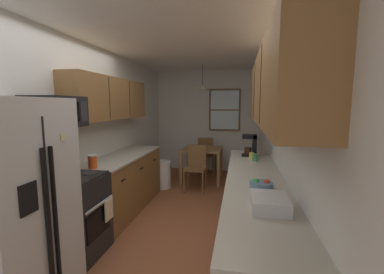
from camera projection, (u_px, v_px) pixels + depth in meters
The scene contains 26 objects.
ground_plane at pixel (186, 211), 4.01m from camera, with size 12.00×12.00×0.00m, color brown.
wall_left at pixel (106, 130), 4.10m from camera, with size 0.10×9.00×2.55m, color silver.
wall_right at pixel (277, 134), 3.59m from camera, with size 0.10×9.00×2.55m, color silver.
wall_back at pixel (208, 121), 6.43m from camera, with size 4.40×0.10×2.55m, color silver.
ceiling_slab at pixel (186, 43), 3.68m from camera, with size 4.40×9.00×0.08m, color white.
refrigerator at pixel (12, 208), 1.99m from camera, with size 0.71×0.82×1.75m.
stove_range at pixel (72, 216), 2.78m from camera, with size 0.66×0.63×1.10m.
microwave_over_range at pixel (56, 112), 2.65m from camera, with size 0.39×0.59×0.33m.
counter_left at pixel (124, 183), 4.02m from camera, with size 0.64×1.90×0.90m.
upper_cabinets_left at pixel (111, 99), 3.82m from camera, with size 0.33×1.98×0.62m.
counter_right at pixel (254, 216), 2.82m from camera, with size 0.64×3.28×0.90m.
upper_cabinets_right at pixel (273, 88), 2.56m from camera, with size 0.33×2.96×0.73m.
dining_table at pixel (202, 154), 5.52m from camera, with size 0.84×0.83×0.74m.
dining_chair_near at pixel (196, 165), 4.94m from camera, with size 0.41×0.41×0.90m.
dining_chair_far at pixel (206, 153), 6.14m from camera, with size 0.44×0.44×0.90m.
pendant_light at pixel (203, 87), 5.33m from camera, with size 0.32×0.32×0.54m.
back_window at pixel (225, 110), 6.24m from camera, with size 0.77×0.05×1.04m.
trash_bin at pixel (163, 174), 5.09m from camera, with size 0.32×0.32×0.56m, color white.
storage_canister at pixel (92, 161), 3.14m from camera, with size 0.11×0.11×0.17m.
dish_towel at pixel (109, 210), 2.86m from camera, with size 0.02×0.16×0.24m, color beige.
coffee_maker at pixel (251, 145), 3.88m from camera, with size 0.22×0.18×0.34m.
mug_by_coffeemaker at pixel (252, 156), 3.70m from camera, with size 0.11×0.07×0.09m.
mug_spare at pixel (255, 158), 3.53m from camera, with size 0.12×0.08×0.10m.
fruit_bowl at pixel (261, 184), 2.40m from camera, with size 0.22×0.22×0.09m.
dish_rack at pixel (270, 203), 1.92m from camera, with size 0.28×0.34×0.10m, color silver.
table_serving_bowl at pixel (201, 147), 5.50m from camera, with size 0.21×0.21×0.06m, color #E0D14C.
Camera 1 is at (0.81, -2.74, 1.70)m, focal length 23.38 mm.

